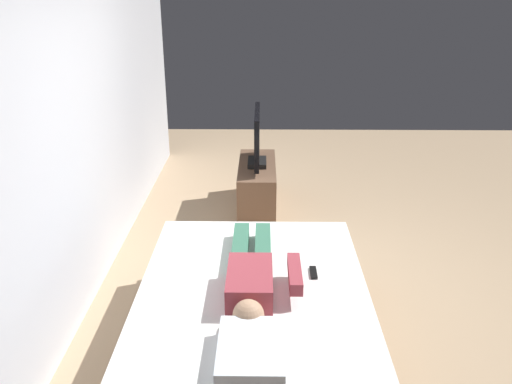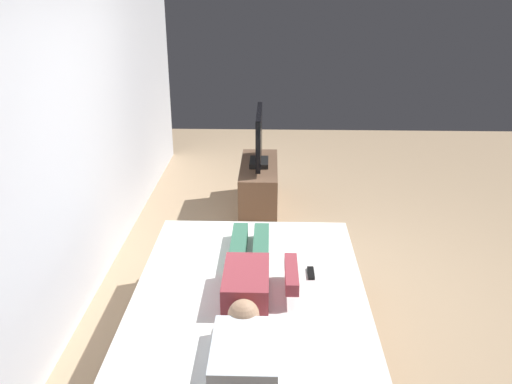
{
  "view_description": "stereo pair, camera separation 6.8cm",
  "coord_description": "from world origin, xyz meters",
  "px_view_note": "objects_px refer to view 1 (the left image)",
  "views": [
    {
      "loc": [
        -3.76,
        0.39,
        2.4
      ],
      "look_at": [
        0.47,
        0.45,
        0.69
      ],
      "focal_mm": 37.65,
      "sensor_mm": 36.0,
      "label": 1
    },
    {
      "loc": [
        -3.76,
        0.32,
        2.4
      ],
      "look_at": [
        0.47,
        0.45,
        0.69
      ],
      "focal_mm": 37.65,
      "sensor_mm": 36.0,
      "label": 2
    }
  ],
  "objects_px": {
    "tv": "(257,139)",
    "tv_stand": "(257,186)",
    "bed": "(253,324)",
    "person": "(253,274)",
    "pillow": "(251,353)",
    "remote": "(313,273)"
  },
  "relations": [
    {
      "from": "pillow",
      "to": "person",
      "type": "relative_size",
      "value": 0.38
    },
    {
      "from": "bed",
      "to": "pillow",
      "type": "bearing_deg",
      "value": -180.0
    },
    {
      "from": "pillow",
      "to": "person",
      "type": "distance_m",
      "value": 0.75
    },
    {
      "from": "pillow",
      "to": "tv",
      "type": "relative_size",
      "value": 0.55
    },
    {
      "from": "tv",
      "to": "tv_stand",
      "type": "bearing_deg",
      "value": 0.0
    },
    {
      "from": "person",
      "to": "tv",
      "type": "xyz_separation_m",
      "value": [
        2.52,
        0.0,
        0.16
      ]
    },
    {
      "from": "bed",
      "to": "tv",
      "type": "relative_size",
      "value": 2.36
    },
    {
      "from": "bed",
      "to": "tv_stand",
      "type": "relative_size",
      "value": 1.89
    },
    {
      "from": "pillow",
      "to": "person",
      "type": "bearing_deg",
      "value": 0.33
    },
    {
      "from": "tv_stand",
      "to": "tv",
      "type": "xyz_separation_m",
      "value": [
        0.0,
        0.0,
        0.53
      ]
    },
    {
      "from": "bed",
      "to": "remote",
      "type": "height_order",
      "value": "remote"
    },
    {
      "from": "pillow",
      "to": "tv",
      "type": "bearing_deg",
      "value": 0.09
    },
    {
      "from": "tv",
      "to": "pillow",
      "type": "bearing_deg",
      "value": -179.91
    },
    {
      "from": "remote",
      "to": "tv_stand",
      "type": "relative_size",
      "value": 0.14
    },
    {
      "from": "tv_stand",
      "to": "tv",
      "type": "bearing_deg",
      "value": 0.0
    },
    {
      "from": "person",
      "to": "tv_stand",
      "type": "xyz_separation_m",
      "value": [
        2.52,
        0.0,
        -0.37
      ]
    },
    {
      "from": "bed",
      "to": "person",
      "type": "xyz_separation_m",
      "value": [
        0.03,
        0.0,
        0.36
      ]
    },
    {
      "from": "remote",
      "to": "tv",
      "type": "relative_size",
      "value": 0.17
    },
    {
      "from": "remote",
      "to": "tv_stand",
      "type": "distance_m",
      "value": 2.42
    },
    {
      "from": "person",
      "to": "remote",
      "type": "bearing_deg",
      "value": -69.53
    },
    {
      "from": "remote",
      "to": "tv_stand",
      "type": "bearing_deg",
      "value": 9.74
    },
    {
      "from": "person",
      "to": "remote",
      "type": "distance_m",
      "value": 0.44
    }
  ]
}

